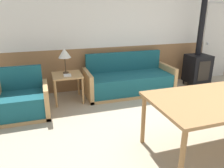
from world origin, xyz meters
name	(u,v)px	position (x,y,z in m)	size (l,w,h in m)	color
ground_plane	(210,137)	(0.00, 0.00, 0.00)	(16.00, 16.00, 0.00)	#B2A58C
wall_back	(141,30)	(0.00, 2.63, 1.35)	(7.20, 0.06, 2.70)	#996B42
couch	(129,81)	(-0.50, 2.10, 0.27)	(1.99, 0.82, 0.89)	tan
armchair	(23,102)	(-2.73, 1.60, 0.27)	(0.88, 0.72, 0.86)	tan
side_table	(67,78)	(-1.88, 2.06, 0.49)	(0.59, 0.59, 0.58)	tan
table_lamp	(64,54)	(-1.89, 2.16, 0.99)	(0.26, 0.26, 0.52)	#4C3823
book_stack	(67,75)	(-1.89, 1.94, 0.59)	(0.15, 0.16, 0.02)	white
dining_table	(223,102)	(-0.15, -0.27, 0.71)	(1.92, 1.04, 0.78)	#9E7042
wood_stove	(198,62)	(1.31, 2.07, 0.60)	(0.53, 0.50, 2.46)	black
entry_door	(216,42)	(2.25, 2.57, 0.99)	(0.87, 0.09, 1.98)	silver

